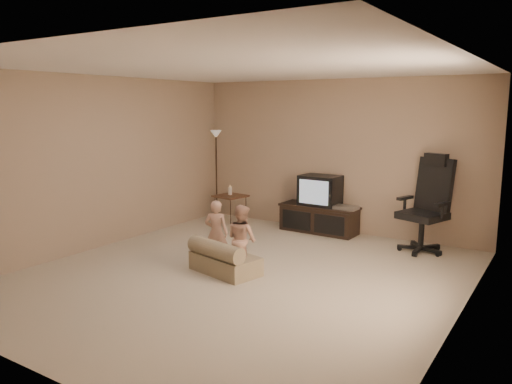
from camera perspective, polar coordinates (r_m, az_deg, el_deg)
floor at (r=6.24m, az=-1.62°, el=-9.51°), size 5.50×5.50×0.00m
room_shell at (r=5.91m, az=-1.69°, el=4.52°), size 5.50×5.50×5.50m
tv_stand at (r=8.30m, az=7.28°, el=-1.91°), size 1.34×0.53×0.95m
office_chair at (r=7.53m, az=18.84°, el=-2.69°), size 0.82×0.84×1.40m
side_table at (r=8.73m, az=-2.94°, el=-0.48°), size 0.55×0.55×0.72m
floor_lamp at (r=9.33m, az=-4.57°, el=4.36°), size 0.25×0.25×1.63m
child_sofa at (r=6.28m, az=-3.82°, el=-7.71°), size 0.97×0.68×0.43m
toddler_left at (r=6.54m, az=-4.56°, el=-4.67°), size 0.37×0.32×0.87m
toddler_right at (r=6.24m, az=-1.64°, el=-5.37°), size 0.46×0.33×0.86m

